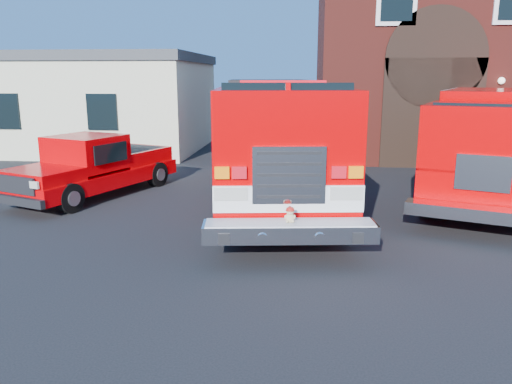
# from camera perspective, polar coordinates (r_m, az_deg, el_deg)

# --- Properties ---
(ground) EXTENTS (100.00, 100.00, 0.00)m
(ground) POSITION_cam_1_polar(r_m,az_deg,el_deg) (10.56, 0.62, -5.41)
(ground) COLOR black
(ground) RESTS_ON ground
(parking_stripe_mid) EXTENTS (0.12, 3.00, 0.01)m
(parking_stripe_mid) POSITION_cam_1_polar(r_m,az_deg,el_deg) (15.45, 26.81, -0.86)
(parking_stripe_mid) COLOR #DEB10B
(parking_stripe_mid) RESTS_ON ground
(parking_stripe_far) EXTENTS (0.12, 3.00, 0.01)m
(parking_stripe_far) POSITION_cam_1_polar(r_m,az_deg,el_deg) (18.21, 23.48, 1.40)
(parking_stripe_far) COLOR #DEB10B
(parking_stripe_far) RESTS_ON ground
(fire_station) EXTENTS (15.20, 10.20, 8.45)m
(fire_station) POSITION_cam_1_polar(r_m,az_deg,el_deg) (25.33, 25.02, 13.94)
(fire_station) COLOR maroon
(fire_station) RESTS_ON ground
(side_building) EXTENTS (10.20, 8.20, 4.35)m
(side_building) POSITION_cam_1_polar(r_m,az_deg,el_deg) (25.02, -17.97, 9.83)
(side_building) COLOR beige
(side_building) RESTS_ON ground
(fire_engine) EXTENTS (4.17, 10.89, 3.27)m
(fire_engine) POSITION_cam_1_polar(r_m,az_deg,el_deg) (13.96, 1.99, 6.26)
(fire_engine) COLOR black
(fire_engine) RESTS_ON ground
(pickup_truck) EXTENTS (3.73, 5.67, 1.75)m
(pickup_truck) POSITION_cam_1_polar(r_m,az_deg,el_deg) (14.99, -18.01, 2.75)
(pickup_truck) COLOR black
(pickup_truck) RESTS_ON ground
(secondary_truck) EXTENTS (5.89, 9.52, 2.96)m
(secondary_truck) POSITION_cam_1_polar(r_m,az_deg,el_deg) (15.66, 25.33, 5.46)
(secondary_truck) COLOR black
(secondary_truck) RESTS_ON ground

